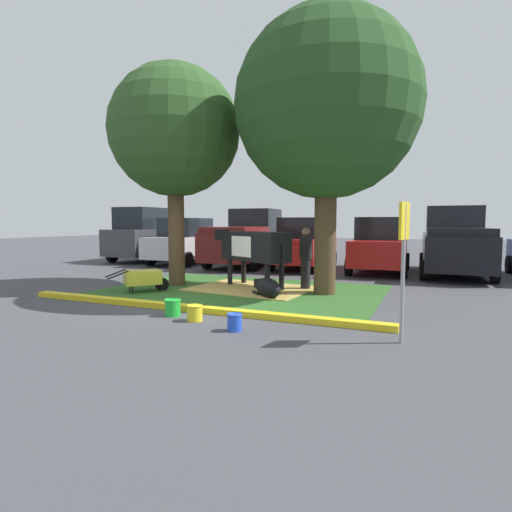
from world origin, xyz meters
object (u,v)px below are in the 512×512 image
Objects in this scene: shade_tree_left at (175,132)px; calf_lying at (267,288)px; shade_tree_right at (327,107)px; sedan_red at (380,246)px; cow_holstein at (252,247)px; wheelbarrow at (144,278)px; parking_sign at (404,244)px; suv_dark_grey at (149,234)px; hatchback_white at (304,244)px; sedan_silver at (186,241)px; pickup_truck_maroon at (248,239)px; bucket_yellow at (195,313)px; person_handler at (306,256)px; bucket_green at (173,307)px; pickup_truck_black at (454,243)px; bucket_blue at (235,322)px.

shade_tree_left is 5.40× the size of calf_lying.
shade_tree_right is 6.64m from sedan_red.
cow_holstein is at bearing 11.77° from shade_tree_left.
parking_sign is at bearing -18.00° from wheelbarrow.
suv_dark_grey reaches higher than parking_sign.
hatchback_white and sedan_red have the same top height.
shade_tree_left is at bearing -59.18° from sedan_silver.
parking_sign is at bearing -28.37° from shade_tree_left.
shade_tree_right reaches higher than parking_sign.
hatchback_white is (2.49, -0.12, -0.13)m from pickup_truck_maroon.
sedan_red is at bearing 82.93° from shade_tree_right.
pickup_truck_maroon is at bearing 94.33° from shade_tree_left.
bucket_yellow is (-3.65, -0.05, -1.35)m from parking_sign.
person_handler is at bearing -72.37° from hatchback_white.
bucket_green is at bearing -74.17° from pickup_truck_maroon.
parking_sign is at bearing -38.18° from suv_dark_grey.
shade_tree_left reaches higher than sedan_silver.
calf_lying is 0.26× the size of hatchback_white.
bucket_green is (-4.27, 0.14, -1.34)m from parking_sign.
pickup_truck_black is at bearing 60.45° from bucket_green.
cow_holstein is 0.53× the size of pickup_truck_black.
sedan_red reaches higher than wheelbarrow.
bucket_blue is at bearing -45.44° from shade_tree_left.
wheelbarrow is 7.72m from sedan_silver.
shade_tree_right is 1.28× the size of pickup_truck_maroon.
cow_holstein is 8.75× the size of bucket_green.
sedan_silver is at bearing 135.66° from calf_lying.
person_handler is 0.31× the size of pickup_truck_maroon.
sedan_silver is (-3.36, 5.63, -3.40)m from shade_tree_left.
hatchback_white is at bearing 91.68° from cow_holstein.
sedan_silver is (-5.56, 5.17, -0.18)m from cow_holstein.
person_handler is 5.12× the size of bucket_green.
bucket_green is 0.65m from bucket_yellow.
pickup_truck_black reaches higher than bucket_yellow.
pickup_truck_black is at bearing 53.87° from person_handler.
wheelbarrow is 4.68m from bucket_blue.
cow_holstein is 7.62m from pickup_truck_black.
shade_tree_right is at bearing 20.10° from wheelbarrow.
shade_tree_left is 0.89× the size of shade_tree_right.
cow_holstein is 1.51m from person_handler.
wheelbarrow is at bearing -159.90° from shade_tree_right.
pickup_truck_black is (7.92, 0.00, 0.00)m from pickup_truck_maroon.
parking_sign is at bearing 8.29° from bucket_blue.
wheelbarrow is at bearing -87.36° from pickup_truck_maroon.
sedan_red is 0.82× the size of pickup_truck_black.
shade_tree_right is 1.57× the size of sedan_silver.
bucket_green is 0.07× the size of suv_dark_grey.
parking_sign is 0.48× the size of hatchback_white.
bucket_yellow is at bearing -111.49° from shade_tree_right.
person_handler is at bearing 91.92° from bucket_blue.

